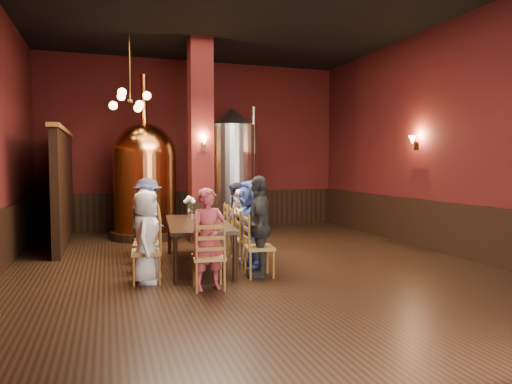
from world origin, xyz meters
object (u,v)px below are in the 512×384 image
object	(u,v)px
person_0	(146,237)
copper_kettle	(145,179)
rose_vase	(190,203)
person_1	(147,231)
person_2	(147,224)
steel_vessel	(232,171)
dining_table	(198,226)

from	to	relation	value
person_0	copper_kettle	world-z (taller)	copper_kettle
person_0	rose_vase	xyz separation A→B (m)	(0.98, 1.91, 0.32)
person_0	copper_kettle	distance (m)	4.23
person_1	copper_kettle	size ratio (longest dim) A/B	0.35
person_0	person_2	size ratio (longest dim) A/B	0.98
person_1	steel_vessel	bearing A→B (deg)	-44.52
rose_vase	copper_kettle	bearing A→B (deg)	106.40
person_2	steel_vessel	bearing A→B (deg)	-49.63
steel_vessel	person_2	bearing A→B (deg)	-127.40
person_0	person_2	xyz separation A→B (m)	(0.12, 1.32, 0.01)
person_0	steel_vessel	distance (m)	5.18
copper_kettle	rose_vase	bearing A→B (deg)	-73.60
person_1	rose_vase	distance (m)	1.58
dining_table	person_0	xyz separation A→B (m)	(-0.94, -0.92, -0.01)
person_0	person_1	bearing A→B (deg)	10.61
copper_kettle	steel_vessel	size ratio (longest dim) A/B	1.21
dining_table	person_2	xyz separation A→B (m)	(-0.82, 0.41, 0.01)
dining_table	rose_vase	distance (m)	1.04
person_1	steel_vessel	size ratio (longest dim) A/B	0.43
person_2	rose_vase	world-z (taller)	person_2
copper_kettle	person_1	bearing A→B (deg)	-94.16
person_0	rose_vase	bearing A→B (deg)	-11.37
dining_table	person_1	world-z (taller)	person_1
person_0	person_2	distance (m)	1.33
person_0	dining_table	bearing A→B (deg)	-29.76
rose_vase	steel_vessel	bearing A→B (deg)	58.96
dining_table	person_1	distance (m)	0.91
person_2	person_0	bearing A→B (deg)	162.57
steel_vessel	rose_vase	world-z (taller)	steel_vessel
dining_table	person_1	bearing A→B (deg)	-158.78
person_0	rose_vase	size ratio (longest dim) A/B	3.54
person_0	person_1	size ratio (longest dim) A/B	1.01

